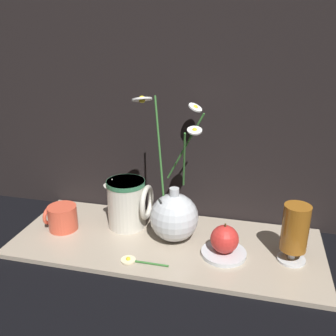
{
  "coord_description": "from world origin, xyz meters",
  "views": [
    {
      "loc": [
        0.21,
        -0.83,
        0.54
      ],
      "look_at": [
        0.01,
        0.0,
        0.22
      ],
      "focal_mm": 40.0,
      "sensor_mm": 36.0,
      "label": 1
    }
  ],
  "objects": [
    {
      "name": "tea_glass",
      "position": [
        0.31,
        -0.01,
        0.09
      ],
      "size": [
        0.07,
        0.07,
        0.15
      ],
      "color": "silver",
      "rests_on": "shelf"
    },
    {
      "name": "loose_daisy",
      "position": [
        -0.05,
        -0.11,
        0.02
      ],
      "size": [
        0.12,
        0.04,
        0.01
      ],
      "color": "#336B2D",
      "rests_on": "shelf"
    },
    {
      "name": "yellow_mug",
      "position": [
        -0.3,
        -0.01,
        0.05
      ],
      "size": [
        0.09,
        0.08,
        0.07
      ],
      "color": "#DB5138",
      "rests_on": "shelf"
    },
    {
      "name": "shelf",
      "position": [
        0.0,
        0.0,
        0.01
      ],
      "size": [
        0.8,
        0.32,
        0.01
      ],
      "color": "tan",
      "rests_on": "ground_plane"
    },
    {
      "name": "vase_with_flowers",
      "position": [
        0.02,
        0.02,
        0.08
      ],
      "size": [
        0.17,
        0.19,
        0.38
      ],
      "color": "silver",
      "rests_on": "shelf"
    },
    {
      "name": "saucer_plate",
      "position": [
        0.15,
        -0.03,
        0.02
      ],
      "size": [
        0.11,
        0.11,
        0.01
      ],
      "color": "silver",
      "rests_on": "shelf"
    },
    {
      "name": "orange_fruit",
      "position": [
        0.15,
        -0.03,
        0.06
      ],
      "size": [
        0.07,
        0.07,
        0.08
      ],
      "color": "red",
      "rests_on": "saucer_plate"
    },
    {
      "name": "backdrop_wall",
      "position": [
        0.0,
        0.17,
        0.55
      ],
      "size": [
        1.3,
        0.02,
        1.1
      ],
      "color": "black",
      "rests_on": "ground_plane"
    },
    {
      "name": "ground_plane",
      "position": [
        0.0,
        0.0,
        0.0
      ],
      "size": [
        6.0,
        6.0,
        0.0
      ],
      "primitive_type": "plane",
      "color": "black"
    },
    {
      "name": "ceramic_pitcher",
      "position": [
        -0.12,
        0.05,
        0.09
      ],
      "size": [
        0.13,
        0.11,
        0.15
      ],
      "color": "beige",
      "rests_on": "shelf"
    }
  ]
}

